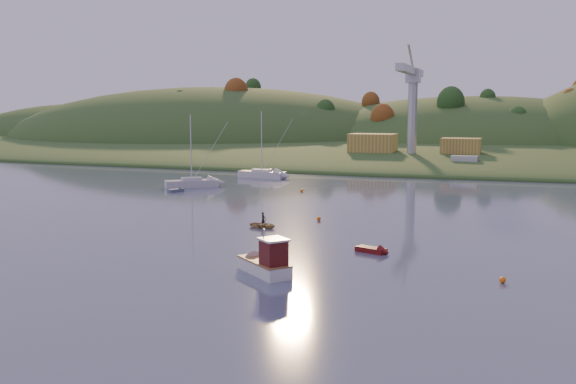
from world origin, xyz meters
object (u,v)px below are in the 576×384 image
(sailboat_near, at_px, (192,183))
(grey_dinghy, at_px, (179,190))
(canoe, at_px, (263,225))
(fishing_boat, at_px, (262,261))
(sailboat_far, at_px, (262,174))
(red_tender, at_px, (377,251))

(sailboat_near, relative_size, grey_dinghy, 4.09)
(canoe, bearing_deg, fishing_boat, -149.19)
(sailboat_near, height_order, sailboat_far, sailboat_far)
(red_tender, distance_m, grey_dinghy, 51.78)
(fishing_boat, distance_m, sailboat_far, 72.65)
(canoe, height_order, grey_dinghy, grey_dinghy)
(fishing_boat, bearing_deg, red_tender, -86.22)
(sailboat_far, xyz_separation_m, red_tender, (34.91, -57.10, -0.57))
(sailboat_near, distance_m, sailboat_far, 18.81)
(fishing_boat, height_order, sailboat_far, sailboat_far)
(canoe, bearing_deg, grey_dinghy, 53.79)
(sailboat_near, xyz_separation_m, red_tender, (40.36, -39.10, -0.54))
(canoe, distance_m, grey_dinghy, 35.40)
(fishing_boat, distance_m, red_tender, 12.44)
(canoe, distance_m, red_tender, 16.80)
(sailboat_far, bearing_deg, canoe, -61.68)
(fishing_boat, bearing_deg, sailboat_far, -28.11)
(sailboat_near, bearing_deg, canoe, -87.81)
(sailboat_far, relative_size, grey_dinghy, 4.25)
(sailboat_near, height_order, grey_dinghy, sailboat_near)
(fishing_boat, relative_size, sailboat_near, 0.52)
(sailboat_far, relative_size, red_tender, 3.60)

